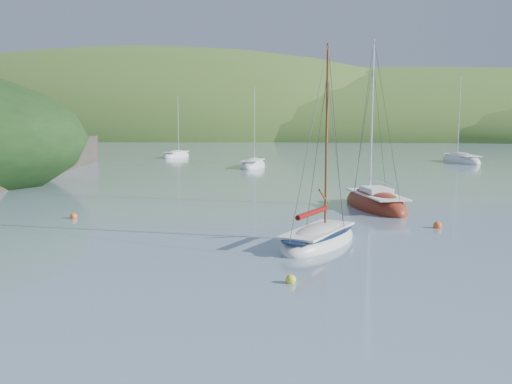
# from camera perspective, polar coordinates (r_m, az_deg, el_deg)

# --- Properties ---
(ground) EXTENTS (700.00, 700.00, 0.00)m
(ground) POSITION_cam_1_polar(r_m,az_deg,el_deg) (23.25, -3.99, -7.22)
(ground) COLOR slate
(ground) RESTS_ON ground
(shoreline_hills) EXTENTS (690.00, 135.00, 56.00)m
(shoreline_hills) POSITION_cam_1_polar(r_m,az_deg,el_deg) (195.07, 3.34, 5.69)
(shoreline_hills) COLOR #396526
(shoreline_hills) RESTS_ON ground
(daysailer_white) EXTENTS (4.63, 6.91, 9.98)m
(daysailer_white) POSITION_cam_1_polar(r_m,az_deg,el_deg) (26.97, 6.28, -4.71)
(daysailer_white) COLOR white
(daysailer_white) RESTS_ON ground
(sloop_red) EXTENTS (5.05, 8.48, 11.87)m
(sloop_red) POSITION_cam_1_polar(r_m,az_deg,el_deg) (38.17, 11.84, -1.25)
(sloop_red) COLOR maroon
(sloop_red) RESTS_ON ground
(distant_sloop_a) EXTENTS (3.07, 7.48, 10.45)m
(distant_sloop_a) POSITION_cam_1_polar(r_m,az_deg,el_deg) (68.11, -0.31, 2.63)
(distant_sloop_a) COLOR white
(distant_sloop_a) RESTS_ON ground
(distant_sloop_b) EXTENTS (5.14, 9.16, 12.37)m
(distant_sloop_b) POSITION_cam_1_polar(r_m,az_deg,el_deg) (80.40, 19.81, 2.94)
(distant_sloop_b) COLOR white
(distant_sloop_b) RESTS_ON ground
(distant_sloop_c) EXTENTS (3.85, 7.31, 9.93)m
(distant_sloop_c) POSITION_cam_1_polar(r_m,az_deg,el_deg) (86.33, -7.99, 3.57)
(distant_sloop_c) COLOR white
(distant_sloop_c) RESTS_ON ground
(mooring_buoys) EXTENTS (21.16, 11.96, 0.46)m
(mooring_buoys) POSITION_cam_1_polar(r_m,az_deg,el_deg) (29.06, 2.30, -4.00)
(mooring_buoys) COLOR yellow
(mooring_buoys) RESTS_ON ground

